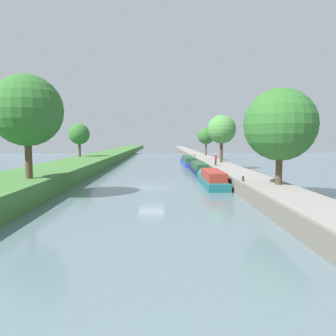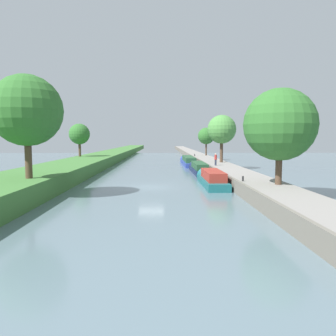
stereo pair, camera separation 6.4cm
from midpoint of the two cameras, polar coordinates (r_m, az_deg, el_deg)
The scene contains 15 objects.
ground_plane at distance 33.03m, azimuth -2.87°, elevation -3.32°, with size 160.00×160.00×0.00m, color slate.
left_grassy_bank at distance 35.11m, azimuth -21.52°, elevation -1.81°, with size 6.89×260.00×1.66m.
right_towpath at distance 34.06m, azimuth 13.63°, elevation -2.23°, with size 3.77×260.00×1.15m.
stone_quay at distance 33.60m, azimuth 10.31°, elevation -2.22°, with size 0.25×260.00×1.20m.
narrowboat_teal at distance 34.96m, azimuth 7.54°, elevation -1.84°, with size 2.08×10.43×2.23m.
narrowboat_navy at distance 47.75m, azimuth 5.32°, elevation -0.01°, with size 1.90×12.49×2.07m.
narrowboat_blue at distance 62.24m, azimuth 3.52°, elevation 1.22°, with size 2.13×16.91×2.22m.
tree_rightbank_near at distance 27.78m, azimuth 18.87°, elevation 7.09°, with size 5.75×5.75×7.66m.
tree_rightbank_midnear at distance 52.14m, azimuth 9.31°, elevation 6.59°, with size 4.45×4.45×7.36m.
tree_rightbank_midfar at distance 73.11m, azimuth 6.65°, elevation 5.52°, with size 3.64×3.64×6.11m.
tree_leftbank_downstream at distance 60.97m, azimuth -15.05°, elevation 5.68°, with size 3.68×3.68×5.85m.
tree_leftbank_upstream at distance 28.62m, azimuth -23.21°, elevation 9.10°, with size 5.64×5.64×8.22m.
person_walking at distance 45.77m, azimuth 8.29°, elevation 1.53°, with size 0.34×0.34×1.66m.
mooring_bollard_near at distance 29.23m, azimuth 12.89°, elevation -1.81°, with size 0.16×0.16×0.45m.
mooring_bollard_far at distance 70.36m, azimuth 4.66°, elevation 2.26°, with size 0.16×0.16×0.45m.
Camera 2 is at (1.05, -32.66, 4.83)m, focal length 35.23 mm.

